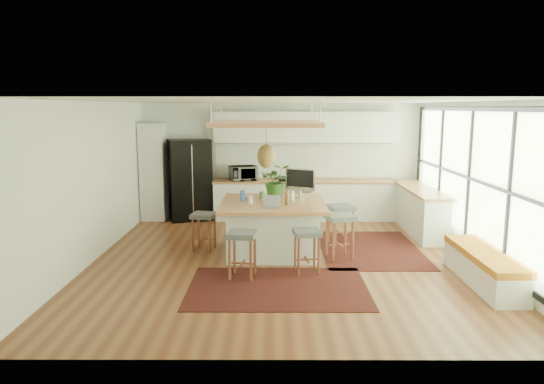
{
  "coord_description": "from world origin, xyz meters",
  "views": [
    {
      "loc": [
        -0.18,
        -8.36,
        2.6
      ],
      "look_at": [
        -0.2,
        0.5,
        1.1
      ],
      "focal_mm": 33.13,
      "sensor_mm": 36.0,
      "label": 1
    }
  ],
  "objects_px": {
    "island": "(273,227)",
    "stool_right_back": "(341,226)",
    "microwave": "(243,172)",
    "island_plant": "(276,184)",
    "stool_near_left": "(242,255)",
    "monitor": "(300,184)",
    "stool_near_right": "(307,251)",
    "fridge": "(190,180)",
    "stool_left_side": "(204,231)",
    "laptop": "(271,201)",
    "stool_right_front": "(340,238)"
  },
  "relations": [
    {
      "from": "stool_right_back",
      "to": "microwave",
      "type": "distance_m",
      "value": 3.06
    },
    {
      "from": "island",
      "to": "monitor",
      "type": "distance_m",
      "value": 0.99
    },
    {
      "from": "fridge",
      "to": "island_plant",
      "type": "relative_size",
      "value": 2.99
    },
    {
      "from": "island",
      "to": "island_plant",
      "type": "distance_m",
      "value": 0.88
    },
    {
      "from": "island",
      "to": "stool_left_side",
      "type": "bearing_deg",
      "value": 174.34
    },
    {
      "from": "stool_near_right",
      "to": "monitor",
      "type": "xyz_separation_m",
      "value": [
        -0.03,
        1.58,
        0.83
      ]
    },
    {
      "from": "fridge",
      "to": "island_plant",
      "type": "height_order",
      "value": "fridge"
    },
    {
      "from": "microwave",
      "to": "island_plant",
      "type": "relative_size",
      "value": 0.96
    },
    {
      "from": "microwave",
      "to": "island_plant",
      "type": "distance_m",
      "value": 2.33
    },
    {
      "from": "stool_near_left",
      "to": "stool_near_right",
      "type": "xyz_separation_m",
      "value": [
        1.01,
        0.24,
        0.0
      ]
    },
    {
      "from": "stool_near_right",
      "to": "microwave",
      "type": "bearing_deg",
      "value": 107.68
    },
    {
      "from": "stool_near_right",
      "to": "monitor",
      "type": "relative_size",
      "value": 1.16
    },
    {
      "from": "stool_near_left",
      "to": "microwave",
      "type": "height_order",
      "value": "microwave"
    },
    {
      "from": "stool_near_right",
      "to": "monitor",
      "type": "bearing_deg",
      "value": 91.09
    },
    {
      "from": "laptop",
      "to": "microwave",
      "type": "bearing_deg",
      "value": 109.63
    },
    {
      "from": "fridge",
      "to": "laptop",
      "type": "relative_size",
      "value": 6.06
    },
    {
      "from": "stool_right_front",
      "to": "monitor",
      "type": "xyz_separation_m",
      "value": [
        -0.65,
        0.8,
        0.83
      ]
    },
    {
      "from": "island_plant",
      "to": "stool_left_side",
      "type": "bearing_deg",
      "value": -163.69
    },
    {
      "from": "stool_right_front",
      "to": "laptop",
      "type": "distance_m",
      "value": 1.39
    },
    {
      "from": "stool_right_back",
      "to": "laptop",
      "type": "height_order",
      "value": "laptop"
    },
    {
      "from": "microwave",
      "to": "fridge",
      "type": "bearing_deg",
      "value": 158.98
    },
    {
      "from": "fridge",
      "to": "stool_right_front",
      "type": "distance_m",
      "value": 4.41
    },
    {
      "from": "microwave",
      "to": "island",
      "type": "bearing_deg",
      "value": -95.58
    },
    {
      "from": "stool_right_front",
      "to": "stool_near_right",
      "type": "bearing_deg",
      "value": -128.43
    },
    {
      "from": "stool_right_back",
      "to": "laptop",
      "type": "bearing_deg",
      "value": -141.63
    },
    {
      "from": "stool_near_left",
      "to": "laptop",
      "type": "bearing_deg",
      "value": 62.89
    },
    {
      "from": "stool_near_left",
      "to": "microwave",
      "type": "distance_m",
      "value": 4.17
    },
    {
      "from": "fridge",
      "to": "microwave",
      "type": "bearing_deg",
      "value": -18.39
    },
    {
      "from": "fridge",
      "to": "stool_left_side",
      "type": "distance_m",
      "value": 2.76
    },
    {
      "from": "stool_near_right",
      "to": "stool_near_left",
      "type": "bearing_deg",
      "value": -166.76
    },
    {
      "from": "stool_near_right",
      "to": "stool_right_back",
      "type": "xyz_separation_m",
      "value": [
        0.76,
        1.66,
        0.0
      ]
    },
    {
      "from": "laptop",
      "to": "island_plant",
      "type": "height_order",
      "value": "island_plant"
    },
    {
      "from": "fridge",
      "to": "microwave",
      "type": "xyz_separation_m",
      "value": [
        1.24,
        -0.02,
        0.2
      ]
    },
    {
      "from": "stool_right_back",
      "to": "microwave",
      "type": "relative_size",
      "value": 1.26
    },
    {
      "from": "fridge",
      "to": "stool_near_left",
      "type": "bearing_deg",
      "value": -87.71
    },
    {
      "from": "laptop",
      "to": "stool_near_right",
      "type": "bearing_deg",
      "value": -38.63
    },
    {
      "from": "island",
      "to": "island_plant",
      "type": "relative_size",
      "value": 2.95
    },
    {
      "from": "fridge",
      "to": "monitor",
      "type": "relative_size",
      "value": 3.13
    },
    {
      "from": "stool_near_left",
      "to": "monitor",
      "type": "distance_m",
      "value": 2.22
    },
    {
      "from": "stool_right_back",
      "to": "stool_left_side",
      "type": "distance_m",
      "value": 2.59
    },
    {
      "from": "island",
      "to": "stool_near_left",
      "type": "bearing_deg",
      "value": -108.84
    },
    {
      "from": "stool_near_left",
      "to": "laptop",
      "type": "distance_m",
      "value": 1.18
    },
    {
      "from": "stool_near_right",
      "to": "stool_left_side",
      "type": "height_order",
      "value": "same"
    },
    {
      "from": "island",
      "to": "stool_near_right",
      "type": "distance_m",
      "value": 1.27
    },
    {
      "from": "stool_right_front",
      "to": "island_plant",
      "type": "height_order",
      "value": "island_plant"
    },
    {
      "from": "stool_right_back",
      "to": "microwave",
      "type": "height_order",
      "value": "microwave"
    },
    {
      "from": "stool_right_front",
      "to": "stool_left_side",
      "type": "xyz_separation_m",
      "value": [
        -2.42,
        0.48,
        0.0
      ]
    },
    {
      "from": "island",
      "to": "stool_right_back",
      "type": "height_order",
      "value": "island"
    },
    {
      "from": "fridge",
      "to": "island_plant",
      "type": "xyz_separation_m",
      "value": [
        1.99,
        -2.23,
        0.25
      ]
    },
    {
      "from": "monitor",
      "to": "island_plant",
      "type": "height_order",
      "value": "monitor"
    }
  ]
}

